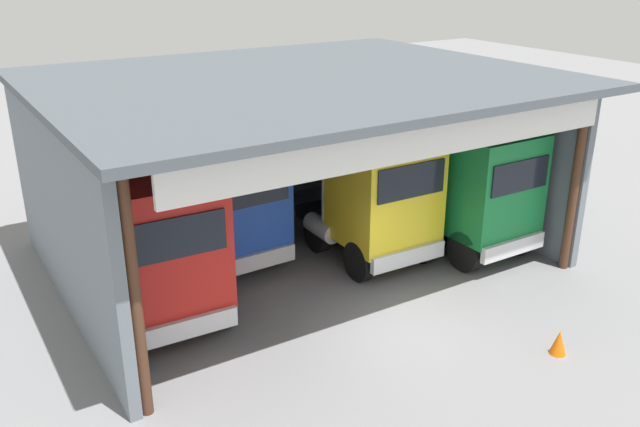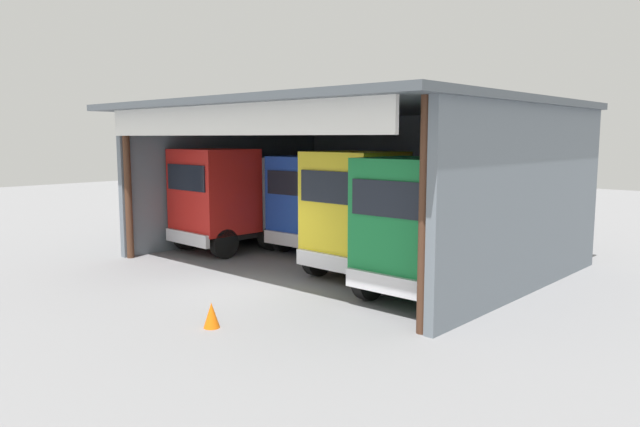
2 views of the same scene
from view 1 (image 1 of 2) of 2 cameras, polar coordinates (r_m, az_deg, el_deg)
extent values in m
plane|color=slate|center=(15.77, 6.62, -9.71)|extent=(80.00, 80.00, 0.00)
cube|color=slate|center=(22.55, -8.55, 6.70)|extent=(12.23, 0.24, 4.96)
cube|color=slate|center=(16.44, -21.22, -0.16)|extent=(0.24, 9.65, 4.96)
cube|color=slate|center=(21.94, 11.67, 6.08)|extent=(0.24, 9.65, 4.96)
cube|color=#474E55|center=(17.40, -1.79, 11.28)|extent=(12.83, 10.54, 0.20)
cylinder|color=#4C2D1E|center=(12.29, -15.47, -6.74)|extent=(0.24, 0.24, 4.96)
cylinder|color=#4C2D1E|center=(18.80, 20.84, 2.53)|extent=(0.24, 0.24, 4.96)
cube|color=white|center=(13.71, 8.36, 6.37)|extent=(11.00, 0.12, 0.90)
cube|color=red|center=(14.99, -13.51, -2.34)|extent=(2.65, 2.36, 2.94)
cube|color=black|center=(13.77, -12.24, -2.07)|extent=(2.19, 0.13, 0.88)
cube|color=silver|center=(14.68, -11.57, -9.60)|extent=(2.45, 0.24, 0.44)
cube|color=#232326|center=(17.08, -14.75, -5.12)|extent=(2.03, 3.06, 0.36)
cylinder|color=silver|center=(16.55, -10.96, -0.88)|extent=(0.18, 0.18, 2.88)
cylinder|color=silver|center=(16.02, -18.77, -2.43)|extent=(0.18, 0.18, 2.88)
cylinder|color=silver|center=(16.55, -18.35, -5.97)|extent=(0.60, 1.22, 0.56)
cylinder|color=black|center=(15.68, -8.47, -7.87)|extent=(0.33, 1.03, 1.02)
cylinder|color=black|center=(15.13, -16.58, -9.76)|extent=(0.33, 1.03, 1.02)
cylinder|color=black|center=(17.44, -11.10, -4.88)|extent=(0.33, 1.03, 1.02)
cylinder|color=black|center=(16.95, -18.39, -6.44)|extent=(0.33, 1.03, 1.02)
cube|color=#1E47B7|center=(17.93, -7.64, 1.63)|extent=(2.49, 2.57, 2.70)
cube|color=black|center=(16.70, -5.76, 1.94)|extent=(2.05, 0.13, 0.81)
cube|color=silver|center=(17.41, -5.48, -4.05)|extent=(2.29, 0.23, 0.44)
cube|color=#232326|center=(19.83, -9.58, -0.90)|extent=(1.90, 3.04, 0.36)
cylinder|color=silver|center=(19.64, -6.62, 2.77)|extent=(0.18, 0.18, 2.76)
cylinder|color=silver|center=(18.81, -12.47, 1.54)|extent=(0.18, 0.18, 2.76)
cylinder|color=silver|center=(19.15, -12.15, -1.53)|extent=(0.60, 1.22, 0.56)
cylinder|color=black|center=(18.57, -3.80, -2.82)|extent=(0.33, 1.02, 1.02)
cylinder|color=black|center=(17.72, -9.71, -4.35)|extent=(0.33, 1.02, 1.02)
cylinder|color=black|center=(20.31, -6.85, -0.75)|extent=(0.33, 1.02, 1.02)
cylinder|color=black|center=(19.53, -12.34, -2.04)|extent=(0.33, 1.02, 1.02)
cube|color=yellow|center=(17.91, 5.48, 2.18)|extent=(2.46, 2.23, 2.92)
cube|color=black|center=(16.91, 7.77, 2.74)|extent=(2.06, 0.10, 0.88)
cube|color=silver|center=(17.65, 7.50, -3.66)|extent=(2.31, 0.20, 0.44)
cube|color=#232326|center=(19.74, 2.44, -0.62)|extent=(1.87, 3.11, 0.36)
cylinder|color=silver|center=(19.55, 5.89, 3.06)|extent=(0.18, 0.18, 2.92)
cylinder|color=silver|center=(18.38, 0.42, 1.97)|extent=(0.18, 0.18, 2.92)
cylinder|color=silver|center=(18.92, 0.18, -1.21)|extent=(0.58, 1.21, 0.56)
cylinder|color=black|center=(18.83, 8.70, -2.58)|extent=(0.32, 1.08, 1.08)
cylinder|color=black|center=(17.65, 3.34, -4.05)|extent=(0.32, 1.08, 1.08)
cylinder|color=black|center=(20.37, 4.93, -0.51)|extent=(0.32, 1.08, 1.08)
cylinder|color=black|center=(19.28, -0.21, -1.72)|extent=(0.32, 1.08, 1.08)
cube|color=#197F3D|center=(18.93, 13.90, 2.61)|extent=(2.35, 2.28, 2.80)
cube|color=black|center=(18.04, 16.63, 3.05)|extent=(1.99, 0.06, 0.84)
cube|color=silver|center=(18.72, 16.06, -2.76)|extent=(2.23, 0.16, 0.44)
cube|color=#232326|center=(20.83, 9.51, 0.38)|extent=(1.77, 3.79, 0.36)
cylinder|color=silver|center=(20.56, 13.41, 3.64)|extent=(0.18, 0.18, 2.95)
cylinder|color=silver|center=(19.17, 8.91, 2.68)|extent=(0.18, 0.18, 2.95)
cylinder|color=silver|center=(19.92, 7.80, -0.13)|extent=(0.56, 1.20, 0.56)
cylinder|color=black|center=(19.93, 16.48, -1.77)|extent=(0.30, 1.13, 1.13)
cylinder|color=black|center=(18.54, 12.22, -3.13)|extent=(0.30, 1.13, 1.13)
cylinder|color=black|center=(21.55, 11.54, 0.45)|extent=(0.30, 1.13, 1.13)
cylinder|color=black|center=(20.27, 7.30, -0.64)|extent=(0.30, 1.13, 1.13)
cylinder|color=#194CB2|center=(21.52, -10.40, 0.14)|extent=(0.58, 0.58, 0.87)
cube|color=red|center=(21.05, -12.08, -0.29)|extent=(0.90, 0.60, 1.00)
cone|color=orange|center=(15.54, 19.60, -10.26)|extent=(0.36, 0.36, 0.56)
camera|label=2|loc=(21.47, 55.98, 1.09)|focal=33.37mm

